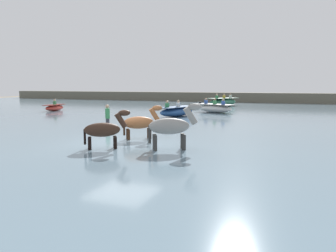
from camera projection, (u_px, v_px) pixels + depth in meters
The scene contains 11 objects.
ground_plane at pixel (122, 153), 12.48m from camera, with size 120.00×120.00×0.00m, color #84755B.
water_surface at pixel (196, 121), 21.65m from camera, with size 90.00×90.00×0.43m, color slate.
horse_lead_grey at pixel (171, 128), 10.95m from camera, with size 1.78×1.21×2.03m.
horse_trailing_dark_bay at pixel (104, 131), 11.13m from camera, with size 1.52×1.18×1.80m.
horse_flank_chestnut at pixel (140, 124), 13.15m from camera, with size 1.50×1.26×1.82m.
boat_mid_outer at pixel (223, 102), 34.82m from camera, with size 3.18×4.28×1.35m.
boat_near_port at pixel (177, 111), 23.06m from camera, with size 2.14×3.86×1.18m.
boat_mid_channel at pixel (215, 108), 26.31m from camera, with size 3.58×2.50×1.18m.
boat_distant_east at pixel (55, 108), 28.16m from camera, with size 1.37×2.62×1.03m.
person_onlooker_left at pixel (108, 119), 17.21m from camera, with size 0.36×0.37×1.63m.
far_shoreline at pixel (247, 99), 43.05m from camera, with size 80.00×2.40×1.72m, color #605B4C.
Camera 1 is at (6.28, -10.67, 2.64)m, focal length 33.81 mm.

